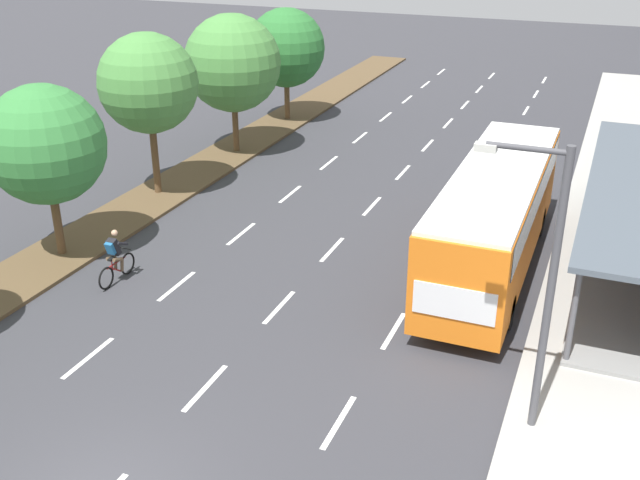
{
  "coord_description": "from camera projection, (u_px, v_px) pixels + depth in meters",
  "views": [
    {
      "loc": [
        8.28,
        -8.82,
        10.86
      ],
      "look_at": [
        0.31,
        10.82,
        1.2
      ],
      "focal_mm": 41.84,
      "sensor_mm": 36.0,
      "label": 1
    }
  ],
  "objects": [
    {
      "name": "median_tree_second",
      "position": [
        45.0,
        145.0,
        23.42
      ],
      "size": [
        3.82,
        3.82,
        5.67
      ],
      "color": "brown",
      "rests_on": "median_strip"
    },
    {
      "name": "median_tree_fifth",
      "position": [
        286.0,
        48.0,
        38.9
      ],
      "size": [
        4.08,
        4.08,
        5.8
      ],
      "color": "brown",
      "rests_on": "median_strip"
    },
    {
      "name": "sidewalk_right",
      "position": [
        627.0,
        211.0,
        28.44
      ],
      "size": [
        4.5,
        52.0,
        0.15
      ],
      "primitive_type": "cube",
      "color": "#ADAAA3",
      "rests_on": "ground"
    },
    {
      "name": "median_tree_fourth",
      "position": [
        232.0,
        63.0,
        33.56
      ],
      "size": [
        4.38,
        4.38,
        6.28
      ],
      "color": "brown",
      "rests_on": "median_strip"
    },
    {
      "name": "lane_divider_right",
      "position": [
        472.0,
        200.0,
        29.7
      ],
      "size": [
        0.14,
        49.26,
        0.01
      ],
      "color": "white",
      "rests_on": "ground"
    },
    {
      "name": "lane_divider_center",
      "position": [
        388.0,
        188.0,
        30.9
      ],
      "size": [
        0.14,
        49.26,
        0.01
      ],
      "color": "white",
      "rests_on": "ground"
    },
    {
      "name": "cyclist",
      "position": [
        115.0,
        258.0,
        23.03
      ],
      "size": [
        0.46,
        1.82,
        1.71
      ],
      "color": "black",
      "rests_on": "ground"
    },
    {
      "name": "bus",
      "position": [
        495.0,
        210.0,
        23.28
      ],
      "size": [
        2.54,
        11.29,
        3.37
      ],
      "color": "orange",
      "rests_on": "ground"
    },
    {
      "name": "lane_divider_left",
      "position": [
        311.0,
        178.0,
        32.1
      ],
      "size": [
        0.14,
        49.26,
        0.01
      ],
      "color": "white",
      "rests_on": "ground"
    },
    {
      "name": "streetlight",
      "position": [
        544.0,
        274.0,
        15.27
      ],
      "size": [
        1.91,
        0.24,
        6.5
      ],
      "color": "#4C4C51",
      "rests_on": "sidewalk_right"
    },
    {
      "name": "median_strip",
      "position": [
        222.0,
        157.0,
        34.45
      ],
      "size": [
        2.6,
        52.0,
        0.12
      ],
      "primitive_type": "cube",
      "color": "brown",
      "rests_on": "ground"
    },
    {
      "name": "median_tree_third",
      "position": [
        148.0,
        84.0,
        28.39
      ],
      "size": [
        3.84,
        3.84,
        6.33
      ],
      "color": "brown",
      "rests_on": "median_strip"
    }
  ]
}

